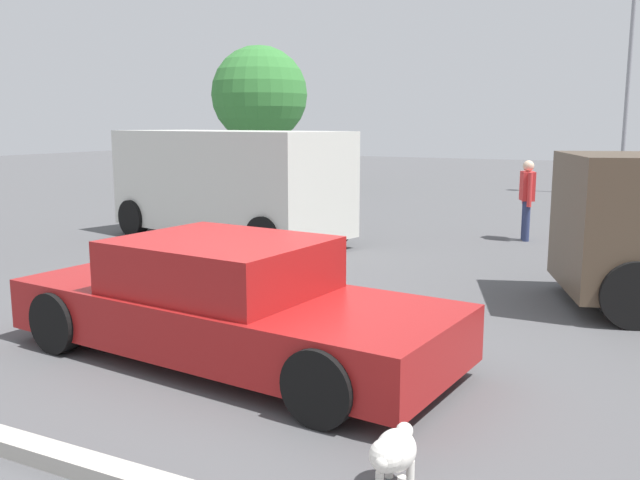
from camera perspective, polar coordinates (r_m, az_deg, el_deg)
name	(u,v)px	position (r m, az deg, el deg)	size (l,w,h in m)	color
ground_plane	(266,355)	(7.08, -4.54, -9.56)	(80.00, 80.00, 0.00)	#515154
sedan_foreground	(228,303)	(6.89, -7.74, -5.29)	(4.78, 2.26, 1.21)	maroon
dog	(393,452)	(4.56, 6.17, -17.25)	(0.29, 0.62, 0.43)	white
van_white	(228,182)	(13.77, -7.70, 4.86)	(5.43, 3.15, 2.19)	silver
pedestrian	(527,193)	(14.24, 16.96, 3.76)	(0.37, 0.54, 1.61)	navy
parking_curb	(68,461)	(5.19, -20.39, -16.93)	(6.78, 0.20, 0.12)	#B7B2A8
light_post_near	(631,50)	(24.75, 24.58, 14.30)	(0.44, 0.44, 6.97)	gray
tree_back_center	(259,95)	(25.87, -5.10, 12.01)	(3.55, 3.55, 5.18)	brown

